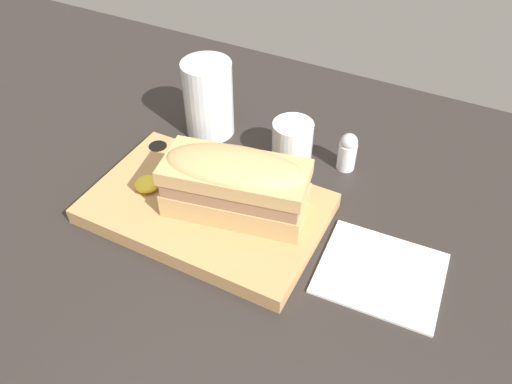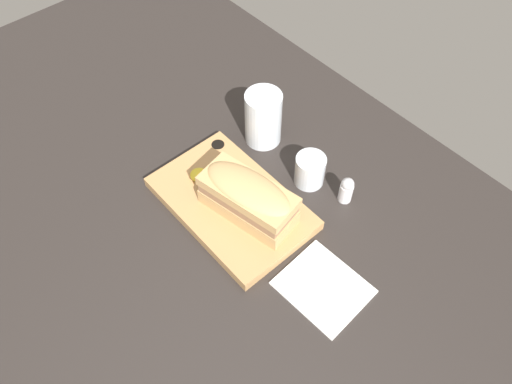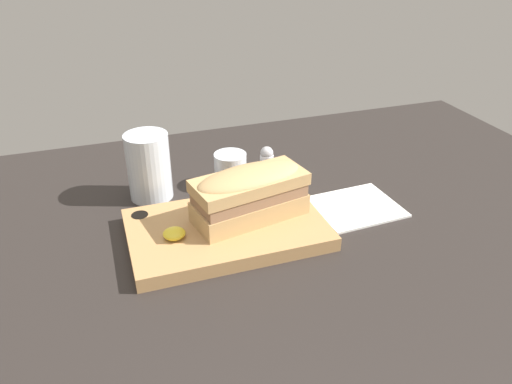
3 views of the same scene
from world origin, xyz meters
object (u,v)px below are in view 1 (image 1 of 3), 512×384
object	(u,v)px
sandwich	(235,183)
salt_shaker	(348,151)
water_glass	(209,103)
serving_board	(206,208)
napkin	(381,273)
wine_glass	(292,143)

from	to	relation	value
sandwich	salt_shaker	bearing A→B (deg)	62.01
sandwich	water_glass	xyz separation A→B (cm)	(-13.89, 16.26, -1.70)
sandwich	water_glass	bearing A→B (deg)	130.51
serving_board	napkin	world-z (taller)	serving_board
water_glass	sandwich	bearing A→B (deg)	-49.49
serving_board	wine_glass	xyz separation A→B (cm)	(5.54, 16.15, 1.96)
serving_board	water_glass	bearing A→B (deg)	119.31
wine_glass	sandwich	bearing A→B (deg)	-94.39
wine_glass	salt_shaker	size ratio (longest dim) A/B	1.09
salt_shaker	serving_board	bearing A→B (deg)	-126.84
napkin	salt_shaker	distance (cm)	20.57
serving_board	salt_shaker	distance (cm)	22.82
sandwich	napkin	world-z (taller)	sandwich
wine_glass	salt_shaker	bearing A→B (deg)	14.21
napkin	salt_shaker	world-z (taller)	salt_shaker
serving_board	wine_glass	bearing A→B (deg)	71.08
sandwich	wine_glass	distance (cm)	15.95
sandwich	salt_shaker	distance (cm)	20.16
sandwich	water_glass	size ratio (longest dim) A/B	1.58
napkin	serving_board	bearing A→B (deg)	-177.80
sandwich	napkin	xyz separation A→B (cm)	(20.08, 0.20, -6.87)
wine_glass	salt_shaker	distance (cm)	8.35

